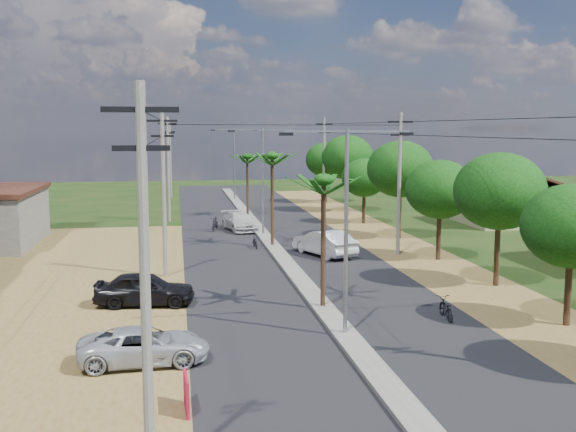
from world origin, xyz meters
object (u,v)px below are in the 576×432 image
Objects in this scene: car_white_far at (240,222)px; moto_rider_east at (446,309)px; car_silver_mid at (324,243)px; car_parked_silver at (144,347)px; roadside_sign at (186,394)px; car_parked_dark at (145,289)px.

car_white_far reaches higher than moto_rider_east.
car_parked_silver is at bearing 37.97° from car_silver_mid.
roadside_sign reaches higher than moto_rider_east.
car_silver_mid is 1.12× the size of car_parked_silver.
car_silver_mid is 2.89× the size of moto_rider_east.
moto_rider_east is at bearing -103.00° from car_parked_dark.
car_silver_mid reaches higher than car_parked_dark.
car_parked_silver is at bearing 105.03° from roadside_sign.
car_white_far is 34.01m from roadside_sign.
car_silver_mid is 20.89m from car_parked_silver.
car_parked_silver is 2.58× the size of moto_rider_east.
roadside_sign is (-10.93, -7.64, 0.08)m from moto_rider_east.
car_parked_dark reaches higher than car_white_far.
car_parked_dark is (-0.33, 7.77, 0.15)m from car_parked_silver.
car_silver_mid is at bearing -77.33° from moto_rider_east.
car_white_far is at bearing -71.46° from moto_rider_east.
car_parked_silver is 7.78m from car_parked_dark.
roadside_sign is (-4.64, -33.69, -0.17)m from car_white_far.
roadside_sign is at bearing -164.56° from car_parked_silver.
car_parked_silver is at bearing 20.64° from moto_rider_east.
car_silver_mid is 1.11× the size of car_parked_dark.
car_white_far is 1.09× the size of car_parked_silver.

